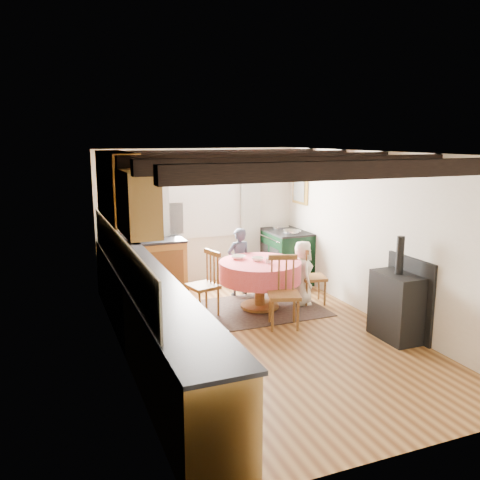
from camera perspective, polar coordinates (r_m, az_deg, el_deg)
name	(u,v)px	position (r m, az deg, el deg)	size (l,w,h in m)	color
floor	(262,336)	(6.82, 2.55, -10.79)	(3.60, 5.50, 0.00)	olive
ceiling	(264,153)	(6.31, 2.75, 9.82)	(3.60, 5.50, 0.00)	white
wall_back	(199,217)	(8.99, -4.63, 2.63)	(3.60, 0.00, 2.40)	silver
wall_front	(409,318)	(4.21, 18.50, -8.36)	(3.60, 0.00, 2.40)	silver
wall_left	(121,260)	(5.96, -13.34, -2.25)	(0.00, 5.50, 2.40)	silver
wall_right	(380,238)	(7.37, 15.49, 0.27)	(0.00, 5.50, 2.40)	silver
beam_a	(359,170)	(4.57, 13.30, 7.74)	(3.60, 0.16, 0.16)	black
beam_b	(303,164)	(5.42, 7.18, 8.51)	(3.60, 0.16, 0.16)	black
beam_c	(264,160)	(6.31, 2.74, 9.00)	(3.60, 0.16, 0.16)	black
beam_d	(235,157)	(7.23, -0.60, 9.34)	(3.60, 0.16, 0.16)	black
beam_e	(212,155)	(8.17, -3.18, 9.58)	(3.60, 0.16, 0.16)	black
splash_left	(118,255)	(6.25, -13.57, -1.62)	(0.02, 4.50, 0.55)	beige
splash_back	(143,220)	(8.73, -10.88, 2.19)	(1.40, 0.02, 0.55)	beige
base_cabinet_left	(149,320)	(6.23, -10.25, -8.84)	(0.60, 5.30, 0.88)	olive
base_cabinet_back	(145,268)	(8.61, -10.65, -3.11)	(1.30, 0.60, 0.88)	olive
worktop_left	(149,283)	(6.09, -10.22, -4.75)	(0.64, 5.30, 0.04)	black
worktop_back	(144,241)	(8.48, -10.74, -0.13)	(1.30, 0.64, 0.04)	black
wall_cabinet_glass	(117,185)	(7.03, -13.74, 6.01)	(0.34, 1.80, 0.90)	olive
wall_cabinet_solid	(138,202)	(5.57, -11.47, 4.21)	(0.34, 0.90, 0.70)	olive
window_frame	(204,194)	(8.95, -4.03, 5.18)	(1.34, 0.03, 1.54)	white
window_pane	(204,194)	(8.96, -4.04, 5.19)	(1.20, 0.01, 1.40)	white
curtain_left	(159,226)	(8.72, -9.14, 1.57)	(0.35, 0.10, 2.10)	#B3B4B1
curtain_right	(251,220)	(9.23, 1.20, 2.27)	(0.35, 0.10, 2.10)	#B3B4B1
curtain_rod	(206,160)	(8.82, -3.92, 9.00)	(0.03, 0.03, 2.00)	black
wall_picture	(300,187)	(9.20, 6.81, 5.93)	(0.04, 0.50, 0.60)	gold
wall_plate	(254,187)	(9.26, 1.62, 6.04)	(0.30, 0.30, 0.02)	silver
rug	(260,308)	(7.83, 2.24, -7.72)	(1.87, 1.45, 0.01)	black
dining_table	(260,285)	(7.72, 2.26, -5.14)	(1.24, 1.24, 0.75)	#CE393C
chair_near	(284,293)	(6.98, 4.99, -5.93)	(0.43, 0.45, 0.99)	brown
chair_left	(203,284)	(7.43, -4.22, -4.94)	(0.41, 0.43, 0.97)	brown
chair_right	(313,275)	(8.05, 8.28, -3.98)	(0.39, 0.41, 0.90)	brown
aga_range	(285,255)	(9.21, 5.16, -1.75)	(0.67, 1.03, 0.95)	black
cast_iron_stove	(398,288)	(6.82, 17.39, -5.24)	(0.41, 0.68, 1.36)	black
child_far	(239,262)	(8.32, -0.13, -2.49)	(0.42, 0.27, 1.14)	#2C3342
child_right	(302,273)	(7.95, 7.05, -3.72)	(0.50, 0.32, 1.02)	beige
bowl_a	(238,257)	(7.76, -0.22, -1.97)	(0.21, 0.21, 0.05)	silver
bowl_b	(258,259)	(7.64, 2.04, -2.18)	(0.18, 0.18, 0.06)	silver
cup	(268,261)	(7.50, 3.21, -2.35)	(0.09, 0.09, 0.08)	silver
canister_tall	(123,235)	(8.42, -13.04, 0.56)	(0.12, 0.12, 0.21)	#262628
canister_wide	(148,233)	(8.50, -10.32, 0.73)	(0.18, 0.18, 0.20)	#262628
canister_slim	(160,231)	(8.48, -9.03, 1.02)	(0.10, 0.10, 0.28)	#262628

